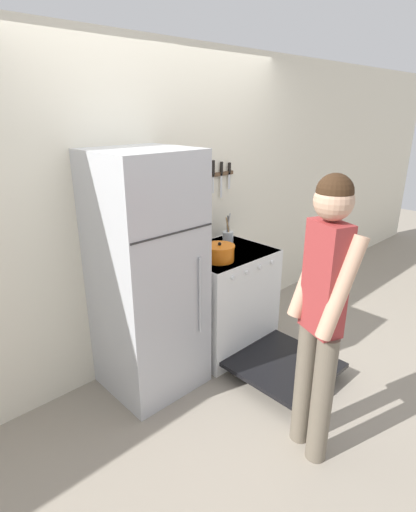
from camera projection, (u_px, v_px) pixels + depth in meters
ground_plane at (175, 341)px, 3.74m from camera, size 14.00×14.00×0.00m
wall_back at (168, 208)px, 3.33m from camera, size 10.00×0.06×2.55m
refrigerator at (148, 276)px, 2.90m from camera, size 0.68×0.67×1.81m
stove_range at (226, 301)px, 3.53m from camera, size 0.80×1.39×0.91m
dutch_oven_pot at (220, 253)px, 3.17m from camera, size 0.29×0.24×0.16m
tea_kettle at (198, 244)px, 3.36m from camera, size 0.23×0.19×0.24m
utensil_jar at (228, 236)px, 3.60m from camera, size 0.10×0.10×0.28m
person at (322, 308)px, 2.23m from camera, size 0.37×0.42×1.75m
wall_knife_strip at (221, 173)px, 3.59m from camera, size 0.31×0.03×0.35m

